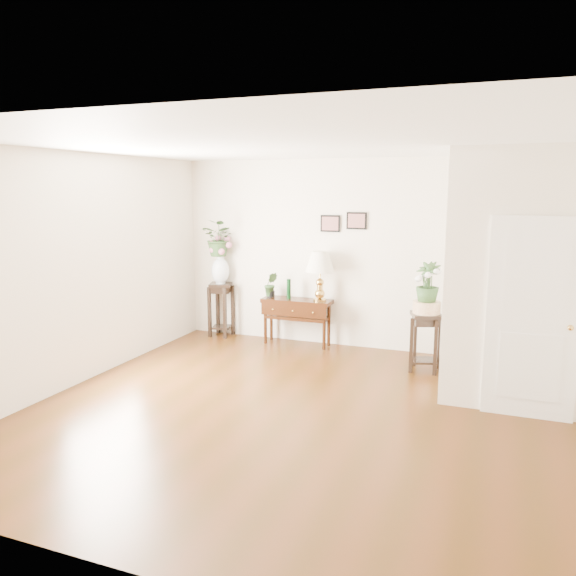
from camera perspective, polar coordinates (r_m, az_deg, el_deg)
The scene contains 20 objects.
floor at distance 6.09m, azimuth 2.49°, elevation -12.80°, with size 6.00×5.50×0.02m, color #47240D.
ceiling at distance 5.62m, azimuth 2.71°, elevation 14.50°, with size 6.00×5.50×0.02m, color white.
wall_back at distance 8.32m, azimuth 8.61°, elevation 3.30°, with size 6.00×0.02×2.80m, color silver.
wall_front at distance 3.27m, azimuth -13.00°, elevation -7.37°, with size 6.00×0.02×2.80m, color silver.
wall_left at distance 7.21m, azimuth -20.66°, elevation 1.74°, with size 0.02×5.50×2.80m, color silver.
partition at distance 7.17m, azimuth 23.47°, elevation 1.51°, with size 1.80×1.95×2.80m, color silver.
door at distance 6.25m, azimuth 23.59°, elevation -2.93°, with size 0.90×0.05×2.10m, color white.
art_print_left at distance 8.42m, azimuth 4.32°, elevation 6.55°, with size 0.30×0.02×0.25m, color black.
art_print_right at distance 8.31m, azimuth 6.98°, elevation 6.80°, with size 0.30×0.02×0.25m, color black.
wall_ornament at distance 7.25m, azimuth 16.32°, elevation 7.19°, with size 0.51×0.51×0.07m, color tan.
console_table at distance 8.58m, azimuth 0.91°, elevation -3.47°, with size 1.07×0.36×0.71m, color black.
table_lamp at distance 8.33m, azimuth 3.26°, elevation 1.06°, with size 0.43×0.43×0.75m, color #B89244.
green_vase at distance 8.52m, azimuth 0.08°, elevation 0.05°, with size 0.06×0.06×0.30m, color black.
potted_plant at distance 8.62m, azimuth -1.76°, elevation 0.27°, with size 0.20×0.16×0.37m, color #2B4D23.
plant_stand_a at distance 9.14m, azimuth -6.80°, elevation -2.19°, with size 0.34×0.34×0.87m, color #2D2117.
porcelain_vase at distance 9.03m, azimuth -6.89°, elevation 1.90°, with size 0.28×0.28×0.49m, color white, non-canonical shape.
lily_arrangement at distance 8.97m, azimuth -6.95°, elevation 4.84°, with size 0.52×0.45×0.58m, color #2B4D23.
plant_stand_b at distance 7.58m, azimuth 13.76°, elevation -5.35°, with size 0.36×0.36×0.77m, color #2D2117.
ceramic_bowl at distance 7.47m, azimuth 13.91°, elevation -1.90°, with size 0.35×0.35×0.16m, color beige.
narcissus at distance 7.41m, azimuth 14.01°, elevation 0.47°, with size 0.31×0.31×0.55m, color #2B4D23.
Camera 1 is at (1.77, -5.32, 2.36)m, focal length 35.00 mm.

